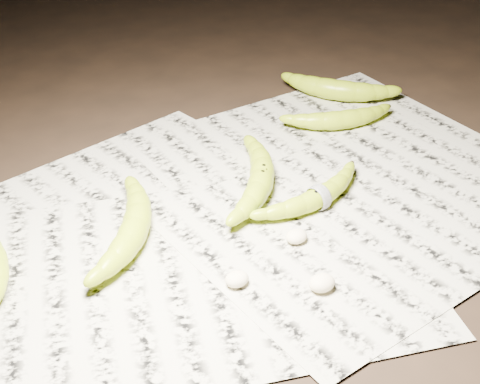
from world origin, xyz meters
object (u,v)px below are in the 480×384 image
banana_left_b (135,225)px  banana_taped (319,195)px  banana_upper_b (336,88)px  banana_center (262,176)px  banana_upper_a (341,118)px

banana_left_b → banana_taped: bearing=-68.0°
banana_taped → banana_upper_b: size_ratio=0.96×
banana_left_b → banana_taped: 0.27m
banana_left_b → banana_upper_b: size_ratio=1.04×
banana_left_b → banana_center: size_ratio=0.97×
banana_center → banana_upper_b: bearing=-19.1°
banana_taped → banana_upper_a: size_ratio=1.07×
banana_left_b → banana_upper_b: (0.51, 0.21, 0.00)m
banana_left_b → banana_taped: size_ratio=1.09×
banana_left_b → banana_upper_a: size_ratio=1.16×
banana_upper_a → banana_upper_b: (0.07, 0.10, 0.00)m
banana_taped → banana_upper_a: 0.25m
banana_taped → banana_upper_b: bearing=38.5°
banana_center → banana_taped: size_ratio=1.12×
banana_taped → banana_upper_b: banana_upper_b is taller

